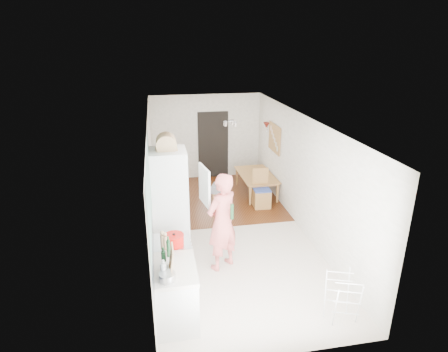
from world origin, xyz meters
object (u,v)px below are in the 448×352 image
object	(u,v)px
person	(222,214)
drying_rack	(342,299)
stool	(221,200)
dining_table	(257,185)
dining_chair	(262,189)

from	to	relation	value
person	drying_rack	xyz separation A→B (m)	(1.50, -1.71, -0.70)
person	stool	xyz separation A→B (m)	(0.42, 2.45, -0.85)
stool	dining_table	bearing A→B (deg)	35.66
dining_table	stool	bearing A→B (deg)	124.39
dining_chair	drying_rack	bearing A→B (deg)	-87.21
dining_chair	drying_rack	xyz separation A→B (m)	(0.07, -4.10, -0.10)
stool	dining_chair	bearing A→B (deg)	-3.09
person	dining_chair	xyz separation A→B (m)	(1.43, 2.39, -0.60)
dining_chair	stool	distance (m)	1.05
person	stool	world-z (taller)	person
dining_chair	stool	world-z (taller)	dining_chair
person	drying_rack	bearing A→B (deg)	97.51
dining_table	drying_rack	distance (m)	4.97
stool	drying_rack	world-z (taller)	drying_rack
dining_chair	stool	bearing A→B (deg)	178.75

